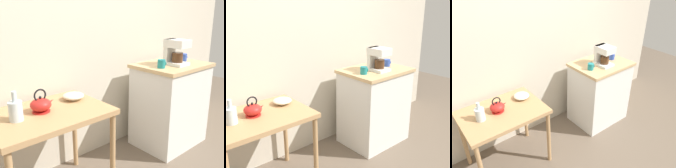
% 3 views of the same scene
% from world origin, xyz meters
% --- Properties ---
extents(ground_plane, '(8.00, 8.00, 0.00)m').
position_xyz_m(ground_plane, '(0.00, 0.00, 0.00)').
color(ground_plane, '#6B5B4C').
extents(back_wall, '(4.40, 0.10, 2.80)m').
position_xyz_m(back_wall, '(0.10, 0.45, 1.40)').
color(back_wall, beige).
rests_on(back_wall, ground_plane).
extents(wooden_table, '(0.86, 0.62, 0.75)m').
position_xyz_m(wooden_table, '(-0.69, 0.02, 0.65)').
color(wooden_table, tan).
rests_on(wooden_table, ground_plane).
extents(kitchen_counter, '(0.76, 0.57, 0.91)m').
position_xyz_m(kitchen_counter, '(0.74, -0.01, 0.46)').
color(kitchen_counter, white).
rests_on(kitchen_counter, ground_plane).
extents(bowl_stoneware, '(0.18, 0.18, 0.06)m').
position_xyz_m(bowl_stoneware, '(-0.41, 0.12, 0.78)').
color(bowl_stoneware, beige).
rests_on(bowl_stoneware, wooden_table).
extents(teakettle, '(0.18, 0.15, 0.17)m').
position_xyz_m(teakettle, '(-0.73, 0.05, 0.80)').
color(teakettle, red).
rests_on(teakettle, wooden_table).
extents(glass_carafe_vase, '(0.09, 0.09, 0.20)m').
position_xyz_m(glass_carafe_vase, '(-0.92, 0.02, 0.82)').
color(glass_carafe_vase, silver).
rests_on(glass_carafe_vase, wooden_table).
extents(coffee_maker, '(0.18, 0.22, 0.26)m').
position_xyz_m(coffee_maker, '(0.72, -0.05, 1.05)').
color(coffee_maker, white).
rests_on(coffee_maker, kitchen_counter).
extents(mug_dark_teal, '(0.08, 0.08, 0.08)m').
position_xyz_m(mug_dark_teal, '(0.49, -0.06, 0.95)').
color(mug_dark_teal, teal).
rests_on(mug_dark_teal, kitchen_counter).
extents(mug_blue, '(0.09, 0.09, 0.08)m').
position_xyz_m(mug_blue, '(0.95, -0.00, 0.95)').
color(mug_blue, '#2D4CAD').
rests_on(mug_blue, kitchen_counter).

